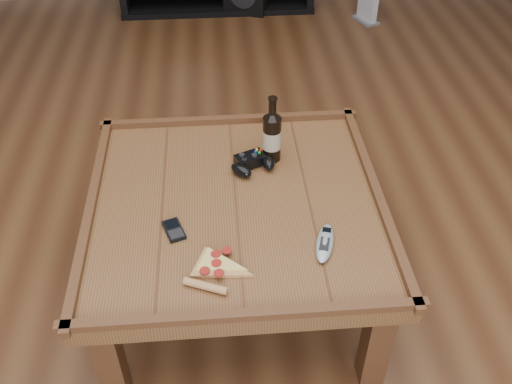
{
  "coord_description": "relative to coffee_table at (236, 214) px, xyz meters",
  "views": [
    {
      "loc": [
        -0.05,
        -1.45,
        1.74
      ],
      "look_at": [
        0.07,
        -0.04,
        0.52
      ],
      "focal_mm": 40.0,
      "sensor_mm": 36.0,
      "label": 1
    }
  ],
  "objects": [
    {
      "name": "ground",
      "position": [
        0.0,
        0.0,
        -0.39
      ],
      "size": [
        6.0,
        6.0,
        0.0
      ],
      "primitive_type": "plane",
      "color": "#482714",
      "rests_on": "ground"
    },
    {
      "name": "coffee_table",
      "position": [
        0.0,
        0.0,
        0.0
      ],
      "size": [
        1.03,
        1.03,
        0.48
      ],
      "color": "#5A2E19",
      "rests_on": "ground"
    },
    {
      "name": "beer_bottle",
      "position": [
        0.15,
        0.23,
        0.16
      ],
      "size": [
        0.07,
        0.07,
        0.26
      ],
      "color": "black",
      "rests_on": "coffee_table"
    },
    {
      "name": "game_controller",
      "position": [
        0.07,
        0.18,
        0.08
      ],
      "size": [
        0.17,
        0.15,
        0.05
      ],
      "rotation": [
        0.0,
        0.0,
        0.39
      ],
      "color": "black",
      "rests_on": "coffee_table"
    },
    {
      "name": "pizza_slice",
      "position": [
        -0.08,
        -0.3,
        0.07
      ],
      "size": [
        0.23,
        0.28,
        0.02
      ],
      "rotation": [
        0.0,
        0.0,
        -0.39
      ],
      "color": "tan",
      "rests_on": "coffee_table"
    },
    {
      "name": "smartphone",
      "position": [
        -0.21,
        -0.13,
        0.07
      ],
      "size": [
        0.08,
        0.11,
        0.01
      ],
      "rotation": [
        0.0,
        0.0,
        0.33
      ],
      "color": "black",
      "rests_on": "coffee_table"
    },
    {
      "name": "remote_control",
      "position": [
        0.27,
        -0.23,
        0.07
      ],
      "size": [
        0.1,
        0.18,
        0.02
      ],
      "rotation": [
        0.0,
        0.0,
        -0.29
      ],
      "color": "#92989E",
      "rests_on": "coffee_table"
    },
    {
      "name": "game_console",
      "position": [
        1.05,
        2.38,
        -0.28
      ],
      "size": [
        0.17,
        0.22,
        0.24
      ],
      "rotation": [
        0.0,
        0.0,
        0.38
      ],
      "color": "slate",
      "rests_on": "ground"
    }
  ]
}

